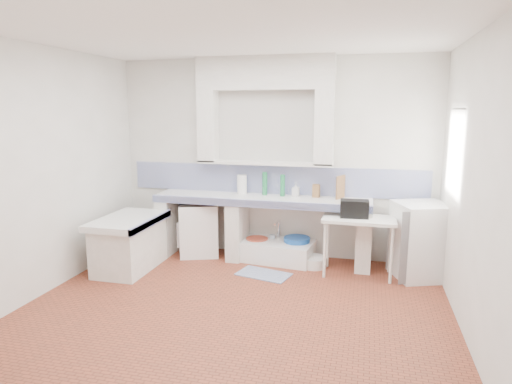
% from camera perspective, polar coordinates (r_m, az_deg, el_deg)
% --- Properties ---
extents(floor, '(4.50, 4.50, 0.00)m').
position_cam_1_polar(floor, '(4.85, -2.99, -15.07)').
color(floor, brown).
rests_on(floor, ground).
extents(ceiling, '(4.50, 4.50, 0.00)m').
position_cam_1_polar(ceiling, '(4.42, -3.36, 19.70)').
color(ceiling, white).
rests_on(ceiling, ground).
extents(wall_back, '(4.50, 0.00, 4.50)m').
position_cam_1_polar(wall_back, '(6.35, 2.21, 4.28)').
color(wall_back, white).
rests_on(wall_back, ground).
extents(wall_front, '(4.50, 0.00, 4.50)m').
position_cam_1_polar(wall_front, '(2.63, -16.27, -5.31)').
color(wall_front, white).
rests_on(wall_front, ground).
extents(wall_left, '(0.00, 4.50, 4.50)m').
position_cam_1_polar(wall_left, '(5.52, -26.08, 2.25)').
color(wall_left, white).
rests_on(wall_left, ground).
extents(wall_right, '(0.00, 4.50, 4.50)m').
position_cam_1_polar(wall_right, '(4.33, 26.56, 0.19)').
color(wall_right, white).
rests_on(wall_right, ground).
extents(alcove_mass, '(1.90, 0.25, 0.45)m').
position_cam_1_polar(alcove_mass, '(6.22, 1.11, 15.00)').
color(alcove_mass, white).
rests_on(alcove_mass, ground).
extents(window_frame, '(0.35, 0.86, 1.06)m').
position_cam_1_polar(window_frame, '(5.51, 25.91, 4.35)').
color(window_frame, '#331C10').
rests_on(window_frame, ground).
extents(lace_valance, '(0.01, 0.84, 0.24)m').
position_cam_1_polar(lace_valance, '(5.46, 24.73, 8.40)').
color(lace_valance, white).
rests_on(lace_valance, ground).
extents(counter_slab, '(3.00, 0.60, 0.08)m').
position_cam_1_polar(counter_slab, '(6.16, 0.69, -0.98)').
color(counter_slab, white).
rests_on(counter_slab, ground).
extents(counter_lip, '(3.00, 0.04, 0.10)m').
position_cam_1_polar(counter_lip, '(5.90, 0.05, -1.52)').
color(counter_lip, navy).
rests_on(counter_lip, ground).
extents(counter_pier_left, '(0.20, 0.55, 0.82)m').
position_cam_1_polar(counter_pier_left, '(6.72, -11.04, -4.14)').
color(counter_pier_left, white).
rests_on(counter_pier_left, ground).
extents(counter_pier_mid, '(0.20, 0.55, 0.82)m').
position_cam_1_polar(counter_pier_mid, '(6.36, -2.40, -4.80)').
color(counter_pier_mid, white).
rests_on(counter_pier_mid, ground).
extents(counter_pier_right, '(0.20, 0.55, 0.82)m').
position_cam_1_polar(counter_pier_right, '(6.11, 13.62, -5.74)').
color(counter_pier_right, white).
rests_on(counter_pier_right, ground).
extents(peninsula_top, '(0.70, 1.10, 0.08)m').
position_cam_1_polar(peninsula_top, '(6.07, -16.04, -3.53)').
color(peninsula_top, white).
rests_on(peninsula_top, ground).
extents(peninsula_base, '(0.60, 1.00, 0.62)m').
position_cam_1_polar(peninsula_base, '(6.16, -15.87, -6.69)').
color(peninsula_base, white).
rests_on(peninsula_base, ground).
extents(peninsula_lip, '(0.04, 1.10, 0.10)m').
position_cam_1_polar(peninsula_lip, '(5.91, -13.26, -3.77)').
color(peninsula_lip, navy).
rests_on(peninsula_lip, ground).
extents(backsplash, '(4.27, 0.03, 0.40)m').
position_cam_1_polar(backsplash, '(6.37, 2.16, 1.59)').
color(backsplash, navy).
rests_on(backsplash, ground).
extents(stove, '(0.68, 0.67, 0.76)m').
position_cam_1_polar(stove, '(6.54, -7.29, -4.70)').
color(stove, white).
rests_on(stove, ground).
extents(sink, '(1.09, 0.67, 0.25)m').
position_cam_1_polar(sink, '(6.31, 2.52, -7.63)').
color(sink, white).
rests_on(sink, ground).
extents(side_table, '(0.91, 0.51, 0.04)m').
position_cam_1_polar(side_table, '(5.84, 12.93, -6.81)').
color(side_table, white).
rests_on(side_table, ground).
extents(fridge, '(0.79, 0.79, 0.95)m').
position_cam_1_polar(fridge, '(5.98, 20.36, -5.84)').
color(fridge, white).
rests_on(fridge, ground).
extents(bucket_red, '(0.41, 0.41, 0.29)m').
position_cam_1_polar(bucket_red, '(6.39, 0.13, -7.18)').
color(bucket_red, '#B94029').
rests_on(bucket_red, ground).
extents(bucket_orange, '(0.33, 0.33, 0.24)m').
position_cam_1_polar(bucket_orange, '(6.20, 2.06, -7.99)').
color(bucket_orange, '#DB4F04').
rests_on(bucket_orange, ground).
extents(bucket_blue, '(0.42, 0.42, 0.34)m').
position_cam_1_polar(bucket_blue, '(6.28, 5.24, -7.30)').
color(bucket_blue, '#1852AC').
rests_on(bucket_blue, ground).
extents(basin_white, '(0.42, 0.42, 0.14)m').
position_cam_1_polar(basin_white, '(6.12, 7.37, -8.86)').
color(basin_white, white).
rests_on(basin_white, ground).
extents(water_bottle_a, '(0.11, 0.11, 0.33)m').
position_cam_1_polar(water_bottle_a, '(6.43, 2.07, -6.89)').
color(water_bottle_a, silver).
rests_on(water_bottle_a, ground).
extents(water_bottle_b, '(0.08, 0.08, 0.28)m').
position_cam_1_polar(water_bottle_b, '(6.42, 3.82, -7.16)').
color(water_bottle_b, silver).
rests_on(water_bottle_b, ground).
extents(black_bag, '(0.36, 0.22, 0.22)m').
position_cam_1_polar(black_bag, '(5.73, 12.48, -2.11)').
color(black_bag, black).
rests_on(black_bag, side_table).
extents(green_bottle_a, '(0.08, 0.08, 0.33)m').
position_cam_1_polar(green_bottle_a, '(6.27, 1.13, 1.10)').
color(green_bottle_a, '#1D733F').
rests_on(green_bottle_a, counter_slab).
extents(green_bottle_b, '(0.08, 0.08, 0.30)m').
position_cam_1_polar(green_bottle_b, '(6.19, 3.42, 0.85)').
color(green_bottle_b, '#1D733F').
rests_on(green_bottle_b, counter_slab).
extents(knife_block, '(0.10, 0.09, 0.18)m').
position_cam_1_polar(knife_block, '(6.16, 7.70, 0.15)').
color(knife_block, olive).
rests_on(knife_block, counter_slab).
extents(cutting_board, '(0.11, 0.22, 0.31)m').
position_cam_1_polar(cutting_board, '(6.12, 10.77, 0.62)').
color(cutting_board, olive).
rests_on(cutting_board, counter_slab).
extents(paper_towel, '(0.18, 0.18, 0.27)m').
position_cam_1_polar(paper_towel, '(6.35, -1.80, 0.98)').
color(paper_towel, white).
rests_on(paper_towel, counter_slab).
extents(soap_bottle, '(0.10, 0.10, 0.19)m').
position_cam_1_polar(soap_bottle, '(6.19, 5.11, 0.31)').
color(soap_bottle, white).
rests_on(soap_bottle, counter_slab).
extents(rug, '(0.74, 0.53, 0.01)m').
position_cam_1_polar(rug, '(5.82, 0.98, -10.48)').
color(rug, '#34467D').
rests_on(rug, ground).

